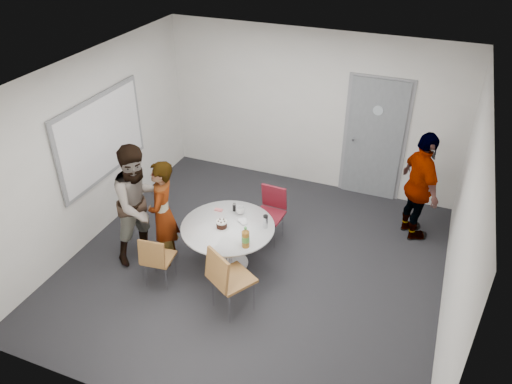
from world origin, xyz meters
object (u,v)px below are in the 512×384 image
at_px(table, 230,232).
at_px(chair_near_left, 156,257).
at_px(person_main, 163,214).
at_px(chair_near_right, 226,276).
at_px(door, 374,140).
at_px(whiteboard, 102,137).
at_px(chair_far, 271,208).
at_px(person_left, 140,203).
at_px(person_right, 420,187).

distance_m(table, chair_near_left, 1.03).
bearing_deg(chair_near_left, person_main, 100.49).
bearing_deg(chair_near_right, table, 142.77).
height_order(door, whiteboard, door).
bearing_deg(chair_far, chair_near_right, 93.98).
distance_m(person_main, person_left, 0.36).
relative_size(person_main, person_right, 0.92).
relative_size(door, person_main, 1.35).
distance_m(chair_near_left, person_right, 3.84).
height_order(door, person_main, door).
bearing_deg(person_main, chair_near_left, 0.25).
height_order(person_main, person_left, person_left).
distance_m(whiteboard, person_right, 4.65).
xyz_separation_m(table, chair_far, (0.29, 0.83, -0.06)).
bearing_deg(door, chair_near_right, -107.50).
bearing_deg(chair_near_right, chair_far, 122.42).
xyz_separation_m(whiteboard, person_main, (1.27, -0.55, -0.67)).
bearing_deg(chair_near_right, person_right, 83.36).
bearing_deg(chair_near_left, door, 50.40).
relative_size(chair_far, person_right, 0.49).
distance_m(table, person_right, 2.83).
relative_size(table, person_right, 0.74).
height_order(whiteboard, chair_near_left, whiteboard).
xyz_separation_m(chair_near_right, person_right, (1.93, 2.50, 0.27)).
xyz_separation_m(table, chair_near_left, (-0.72, -0.73, -0.10)).
bearing_deg(table, person_main, -165.67).
xyz_separation_m(door, person_main, (-2.29, -2.83, -0.24)).
relative_size(chair_near_right, person_left, 0.54).
relative_size(door, chair_far, 2.52).
bearing_deg(door, chair_near_left, -122.58).
height_order(chair_near_left, person_right, person_right).
relative_size(chair_near_left, person_main, 0.50).
bearing_deg(chair_far, chair_near_left, 59.78).
bearing_deg(table, whiteboard, 171.36).
bearing_deg(chair_near_left, chair_near_right, -12.57).
relative_size(whiteboard, table, 1.50).
bearing_deg(person_main, whiteboard, -130.73).
height_order(table, chair_near_left, table).
bearing_deg(whiteboard, chair_far, 11.74).
xyz_separation_m(door, chair_far, (-1.12, -1.78, -0.52)).
xyz_separation_m(door, chair_near_right, (-1.08, -3.44, -0.45)).
height_order(table, person_left, person_left).
distance_m(chair_far, person_main, 1.60).
bearing_deg(table, chair_far, 70.69).
xyz_separation_m(chair_near_left, person_main, (-0.16, 0.50, 0.32)).
xyz_separation_m(whiteboard, chair_near_right, (2.48, -1.16, -0.87)).
relative_size(person_main, person_left, 0.90).
height_order(chair_near_left, chair_far, chair_far).
relative_size(whiteboard, chair_far, 2.26).
bearing_deg(person_right, whiteboard, 76.45).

